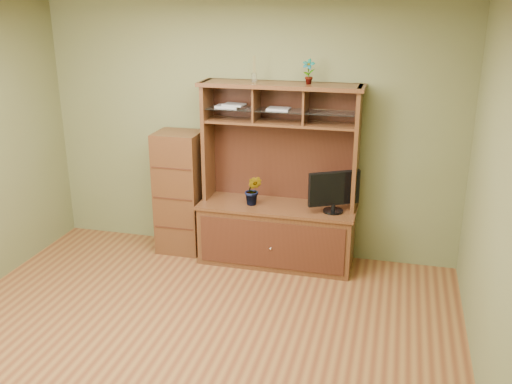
% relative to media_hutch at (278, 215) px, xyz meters
% --- Properties ---
extents(room, '(4.54, 4.04, 2.74)m').
position_rel_media_hutch_xyz_m(room, '(-0.38, -1.73, 0.83)').
color(room, brown).
rests_on(room, ground).
extents(media_hutch, '(1.66, 0.61, 1.90)m').
position_rel_media_hutch_xyz_m(media_hutch, '(0.00, 0.00, 0.00)').
color(media_hutch, '#472314').
rests_on(media_hutch, room).
extents(monitor, '(0.49, 0.30, 0.42)m').
position_rel_media_hutch_xyz_m(monitor, '(0.59, -0.08, 0.35)').
color(monitor, black).
rests_on(monitor, media_hutch).
extents(orchid_plant, '(0.18, 0.15, 0.32)m').
position_rel_media_hutch_xyz_m(orchid_plant, '(-0.24, -0.08, 0.29)').
color(orchid_plant, '#2A511C').
rests_on(orchid_plant, media_hutch).
extents(top_plant, '(0.14, 0.10, 0.24)m').
position_rel_media_hutch_xyz_m(top_plant, '(0.27, 0.08, 1.50)').
color(top_plant, '#3D6824').
rests_on(top_plant, media_hutch).
extents(reed_diffuser, '(0.05, 0.05, 0.26)m').
position_rel_media_hutch_xyz_m(reed_diffuser, '(-0.27, 0.08, 1.48)').
color(reed_diffuser, silver).
rests_on(reed_diffuser, media_hutch).
extents(magazines, '(0.77, 0.19, 0.04)m').
position_rel_media_hutch_xyz_m(magazines, '(-0.36, 0.08, 1.13)').
color(magazines, '#ADADB2').
rests_on(magazines, media_hutch).
extents(side_cabinet, '(0.48, 0.44, 1.35)m').
position_rel_media_hutch_xyz_m(side_cabinet, '(-1.11, 0.03, 0.15)').
color(side_cabinet, '#472314').
rests_on(side_cabinet, room).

